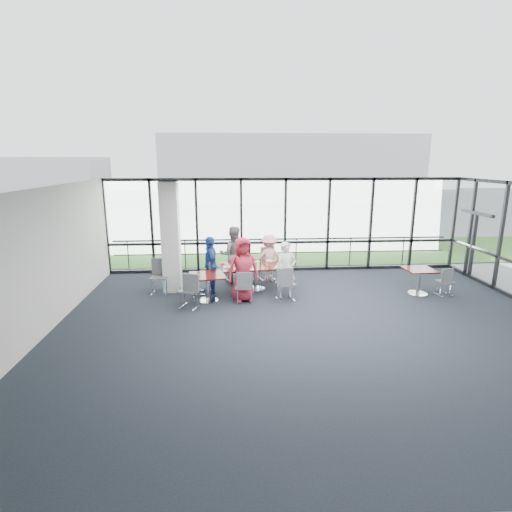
{
  "coord_description": "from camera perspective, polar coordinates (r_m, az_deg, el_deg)",
  "views": [
    {
      "loc": [
        -1.91,
        -8.42,
        3.79
      ],
      "look_at": [
        -1.16,
        2.64,
        1.1
      ],
      "focal_mm": 28.0,
      "sensor_mm": 36.0,
      "label": 1
    }
  ],
  "objects": [
    {
      "name": "ceiling",
      "position": [
        8.66,
        9.0,
        9.57
      ],
      "size": [
        12.0,
        10.0,
        0.04
      ],
      "primitive_type": "cube",
      "color": "white",
      "rests_on": "ground"
    },
    {
      "name": "main_table",
      "position": [
        11.82,
        -0.1,
        -1.85
      ],
      "size": [
        2.16,
        1.37,
        0.75
      ],
      "rotation": [
        0.0,
        0.0,
        0.13
      ],
      "color": "#390D0C",
      "rests_on": "ground"
    },
    {
      "name": "wall_left",
      "position": [
        9.62,
        -28.93,
        -1.25
      ],
      "size": [
        0.1,
        10.0,
        3.2
      ],
      "primitive_type": "cube",
      "color": "silver",
      "rests_on": "ground"
    },
    {
      "name": "side_table_left",
      "position": [
        10.92,
        -6.97,
        -3.22
      ],
      "size": [
        1.05,
        1.05,
        0.75
      ],
      "rotation": [
        0.0,
        0.0,
        0.18
      ],
      "color": "#390D0C",
      "rests_on": "ground"
    },
    {
      "name": "chair_main_end",
      "position": [
        11.63,
        -7.56,
        -3.1
      ],
      "size": [
        0.46,
        0.46,
        0.93
      ],
      "primitive_type": null,
      "rotation": [
        0.0,
        0.0,
        -1.57
      ],
      "color": "slate",
      "rests_on": "ground"
    },
    {
      "name": "plate_end",
      "position": [
        11.6,
        -4.12,
        -1.55
      ],
      "size": [
        0.25,
        0.25,
        0.01
      ],
      "primitive_type": "cylinder",
      "color": "white",
      "rests_on": "main_table"
    },
    {
      "name": "chair_main_nr",
      "position": [
        11.0,
        4.23,
        -3.95
      ],
      "size": [
        0.54,
        0.54,
        0.94
      ],
      "primitive_type": null,
      "rotation": [
        0.0,
        0.0,
        0.2
      ],
      "color": "slate",
      "rests_on": "ground"
    },
    {
      "name": "chair_spare_la",
      "position": [
        10.55,
        -9.55,
        -4.86
      ],
      "size": [
        0.6,
        0.6,
        0.95
      ],
      "primitive_type": null,
      "rotation": [
        0.0,
        0.0,
        -0.37
      ],
      "color": "slate",
      "rests_on": "ground"
    },
    {
      "name": "menu_c",
      "position": [
        12.17,
        0.03,
        -0.82
      ],
      "size": [
        0.36,
        0.37,
        0.0
      ],
      "primitive_type": "cube",
      "rotation": [
        0.0,
        0.0,
        0.83
      ],
      "color": "white",
      "rests_on": "main_table"
    },
    {
      "name": "hangar_main",
      "position": [
        40.86,
        4.55,
        12.47
      ],
      "size": [
        24.0,
        10.0,
        6.0
      ],
      "primitive_type": "cube",
      "color": "silver",
      "rests_on": "ground"
    },
    {
      "name": "ketchup_bottle",
      "position": [
        11.81,
        -0.26,
        -0.83
      ],
      "size": [
        0.06,
        0.06,
        0.18
      ],
      "primitive_type": "cylinder",
      "color": "#A9020D",
      "rests_on": "main_table"
    },
    {
      "name": "chair_main_fl",
      "position": [
        12.7,
        -3.27,
        -1.58
      ],
      "size": [
        0.53,
        0.53,
        0.92
      ],
      "primitive_type": null,
      "rotation": [
        0.0,
        0.0,
        3.34
      ],
      "color": "slate",
      "rests_on": "ground"
    },
    {
      "name": "green_bottle",
      "position": [
        11.79,
        0.62,
        -0.8
      ],
      "size": [
        0.05,
        0.05,
        0.2
      ],
      "primitive_type": "cylinder",
      "color": "#28782F",
      "rests_on": "main_table"
    },
    {
      "name": "tumbler_a",
      "position": [
        11.44,
        -0.79,
        -1.38
      ],
      "size": [
        0.07,
        0.07,
        0.15
      ],
      "primitive_type": "cylinder",
      "color": "white",
      "rests_on": "main_table"
    },
    {
      "name": "chair_main_nl",
      "position": [
        10.8,
        -1.8,
        -4.43
      ],
      "size": [
        0.47,
        0.47,
        0.88
      ],
      "primitive_type": null,
      "rotation": [
        0.0,
        0.0,
        -0.11
      ],
      "color": "slate",
      "rests_on": "ground"
    },
    {
      "name": "tumbler_c",
      "position": [
        12.03,
        -0.11,
        -0.64
      ],
      "size": [
        0.07,
        0.07,
        0.15
      ],
      "primitive_type": "cylinder",
      "color": "white",
      "rests_on": "main_table"
    },
    {
      "name": "plate_nr",
      "position": [
        11.53,
        3.45,
        -1.63
      ],
      "size": [
        0.28,
        0.28,
        0.01
      ],
      "primitive_type": "cylinder",
      "color": "white",
      "rests_on": "main_table"
    },
    {
      "name": "floor",
      "position": [
        9.44,
        8.27,
        -10.25
      ],
      "size": [
        12.0,
        10.0,
        0.02
      ],
      "primitive_type": "cube",
      "color": "#1D222C",
      "rests_on": "ground"
    },
    {
      "name": "curtain_wall_back",
      "position": [
        13.73,
        4.18,
        4.42
      ],
      "size": [
        12.0,
        0.1,
        3.2
      ],
      "primitive_type": "cube",
      "color": "white",
      "rests_on": "ground"
    },
    {
      "name": "exit_door",
      "position": [
        14.77,
        28.59,
        1.27
      ],
      "size": [
        0.12,
        1.6,
        2.1
      ],
      "primitive_type": "cube",
      "color": "black",
      "rests_on": "ground"
    },
    {
      "name": "condiment_caddy",
      "position": [
        11.86,
        -0.18,
        -1.12
      ],
      "size": [
        0.1,
        0.07,
        0.04
      ],
      "primitive_type": "cube",
      "color": "black",
      "rests_on": "main_table"
    },
    {
      "name": "chair_main_fr",
      "position": [
        12.92,
        1.52,
        -1.15
      ],
      "size": [
        0.58,
        0.58,
        0.99
      ],
      "primitive_type": null,
      "rotation": [
        0.0,
        0.0,
        3.36
      ],
      "color": "slate",
      "rests_on": "ground"
    },
    {
      "name": "wall_front",
      "position": [
        4.49,
        22.9,
        -16.69
      ],
      "size": [
        12.0,
        0.1,
        3.2
      ],
      "primitive_type": "cube",
      "color": "silver",
      "rests_on": "ground"
    },
    {
      "name": "chair_spare_lb",
      "position": [
        11.83,
        -13.62,
        -2.97
      ],
      "size": [
        0.52,
        0.52,
        0.97
      ],
      "primitive_type": null,
      "rotation": [
        0.0,
        0.0,
        3.04
      ],
      "color": "slate",
      "rests_on": "ground"
    },
    {
      "name": "diner_far_left",
      "position": [
        12.54,
        -3.27,
        0.23
      ],
      "size": [
        0.86,
        0.53,
        1.78
      ],
      "primitive_type": "imported",
      "rotation": [
        0.0,
        0.0,
        3.14
      ],
      "color": "slate",
      "rests_on": "ground"
    },
    {
      "name": "diner_near_left",
      "position": [
        10.81,
        -1.86,
        -1.93
      ],
      "size": [
        0.99,
        0.78,
        1.78
      ],
      "primitive_type": "imported",
      "rotation": [
        0.0,
        0.0,
        0.27
      ],
      "color": "#AC2437",
      "rests_on": "ground"
    },
    {
      "name": "tumbler_b",
      "position": [
        11.66,
        1.58,
        -1.13
      ],
      "size": [
        0.07,
        0.07,
        0.14
      ],
      "primitive_type": "cylinder",
      "color": "white",
      "rests_on": "main_table"
    },
    {
      "name": "diner_end",
      "position": [
        11.6,
        -6.52,
        -1.23
      ],
      "size": [
        0.71,
        1.06,
        1.66
      ],
      "primitive_type": "imported",
      "rotation": [
        0.0,
        0.0,
        -1.37
      ],
      "color": "#25469E",
      "rests_on": "ground"
    },
    {
      "name": "diner_far_right",
      "position": [
        12.65,
        1.85,
        -0.28
      ],
      "size": [
        1.02,
        0.6,
        1.5
      ],
      "primitive_type": "imported",
      "rotation": [
        0.0,
        0.0,
        3.25
      ],
      "color": "pink",
      "rests_on": "ground"
    },
    {
      "name": "menu_b",
      "position": [
        11.72,
        4.11,
        -1.42
      ],
      "size": [
        0.3,
        0.22,
        0.0
      ],
      "primitive_type": "cube",
      "rotation": [
        0.0,
        0.0,
        0.06
      ],
      "color": "white",
      "rests_on": "main_table"
    },
    {
      "name": "structural_column",
      "position": [
        11.75,
        -12.09,
        2.6
      ],
      "size": [
        0.5,
        0.5,
        3.2
      ],
      "primitive_type": "cube",
      "color": "white",
      "rests_on": "ground"
    },
    {
      "name": "tumbler_d",
      "position": [
        11.48,
        -3.3,
        -1.37
      ],
      "size": [
        0.07,
        0.07,
        0.15
      ],
      "primitive_type": "cylinder",
      "color": "white",
      "rests_on": "main_table"
    },
    {
      "name": "apron",
      "position": [
        18.91,
        2.0,
        2.0
      ],
      "size": [
        80.0,
        70.0,
        0.02
      ],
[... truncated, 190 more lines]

